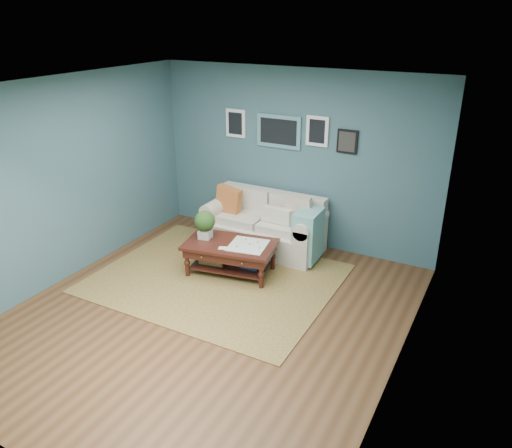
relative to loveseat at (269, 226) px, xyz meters
The scene contains 4 objects.
room_shell 2.20m from the loveseat, 84.95° to the right, with size 5.00×5.02×2.70m.
area_rug 1.28m from the loveseat, 100.15° to the right, with size 3.19×2.55×0.01m, color brown.
loveseat is the anchor object (origin of this frame).
coffee_table 0.98m from the loveseat, 101.00° to the right, with size 1.35×0.94×0.87m.
Camera 1 is at (2.96, -4.27, 3.43)m, focal length 35.00 mm.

